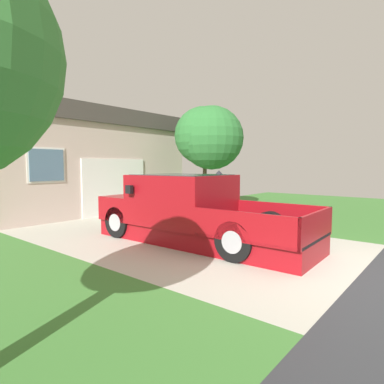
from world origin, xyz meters
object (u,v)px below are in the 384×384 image
at_px(handbag, 228,226).
at_px(wheeled_trash_bin, 165,196).
at_px(pickup_truck, 186,211).
at_px(house_with_garage, 54,161).
at_px(person_with_hat, 219,196).
at_px(neighbor_tree, 208,137).

height_order(handbag, wheeled_trash_bin, wheeled_trash_bin).
distance_m(handbag, wheeled_trash_bin, 5.09).
bearing_deg(pickup_truck, wheeled_trash_bin, 47.74).
xyz_separation_m(handbag, house_with_garage, (-0.89, 8.05, 1.90)).
relative_size(pickup_truck, person_with_hat, 3.20).
xyz_separation_m(pickup_truck, neighbor_tree, (4.66, 2.82, 2.27)).
height_order(person_with_hat, wheeled_trash_bin, person_with_hat).
distance_m(pickup_truck, person_with_hat, 1.56).
bearing_deg(person_with_hat, handbag, 102.07).
height_order(pickup_truck, house_with_garage, house_with_garage).
bearing_deg(house_with_garage, wheeled_trash_bin, -48.63).
bearing_deg(person_with_hat, neighbor_tree, -142.25).
bearing_deg(pickup_truck, house_with_garage, 83.13).
relative_size(pickup_truck, house_with_garage, 0.56).
height_order(neighbor_tree, wheeled_trash_bin, neighbor_tree).
height_order(pickup_truck, wheeled_trash_bin, pickup_truck).
xyz_separation_m(handbag, wheeled_trash_bin, (2.17, 4.58, 0.44)).
bearing_deg(wheeled_trash_bin, neighbor_tree, -60.63).
height_order(person_with_hat, neighbor_tree, neighbor_tree).
relative_size(house_with_garage, neighbor_tree, 2.30).
height_order(person_with_hat, handbag, person_with_hat).
bearing_deg(house_with_garage, person_with_hat, -84.03).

